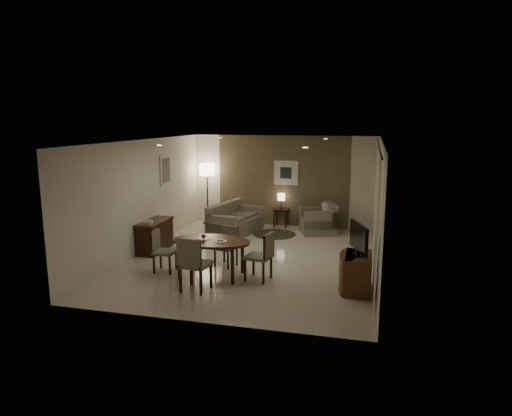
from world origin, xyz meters
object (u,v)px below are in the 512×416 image
(tv_cabinet, at_px, (358,273))
(side_table, at_px, (281,218))
(chair_left, at_px, (165,251))
(floor_lamp, at_px, (207,194))
(chair_far, at_px, (226,247))
(console_desk, at_px, (155,236))
(dining_table, at_px, (211,258))
(chair_right, at_px, (258,256))
(chair_near, at_px, (196,263))
(armchair, at_px, (318,218))
(sofa, at_px, (236,219))

(tv_cabinet, height_order, side_table, tv_cabinet)
(chair_left, height_order, floor_lamp, floor_lamp)
(chair_left, bearing_deg, tv_cabinet, -94.50)
(chair_far, bearing_deg, chair_left, -132.40)
(console_desk, xyz_separation_m, dining_table, (1.95, -1.40, 0.01))
(chair_right, bearing_deg, chair_left, -79.59)
(console_desk, bearing_deg, chair_left, -56.51)
(console_desk, distance_m, chair_far, 2.16)
(chair_far, bearing_deg, console_desk, 178.47)
(floor_lamp, bearing_deg, side_table, 1.88)
(dining_table, bearing_deg, chair_far, 82.88)
(chair_far, height_order, side_table, chair_far)
(console_desk, relative_size, floor_lamp, 0.65)
(tv_cabinet, xyz_separation_m, chair_near, (-2.96, -0.72, 0.18))
(armchair, distance_m, floor_lamp, 3.50)
(chair_far, xyz_separation_m, armchair, (1.61, 3.49, 0.00))
(chair_near, bearing_deg, side_table, -89.96)
(chair_far, xyz_separation_m, sofa, (-0.63, 2.83, -0.01))
(console_desk, xyz_separation_m, chair_near, (1.93, -2.22, 0.15))
(tv_cabinet, height_order, chair_far, chair_far)
(sofa, bearing_deg, chair_near, -161.41)
(dining_table, distance_m, chair_far, 0.70)
(chair_near, relative_size, chair_left, 1.19)
(chair_near, relative_size, sofa, 0.58)
(armchair, bearing_deg, tv_cabinet, -3.51)
(dining_table, bearing_deg, chair_right, 1.95)
(sofa, bearing_deg, chair_left, -176.57)
(chair_right, xyz_separation_m, armchair, (0.72, 4.15, -0.06))
(chair_far, relative_size, sofa, 0.48)
(chair_near, bearing_deg, dining_table, -85.37)
(chair_near, bearing_deg, floor_lamp, -66.26)
(sofa, bearing_deg, console_desk, 158.20)
(chair_left, bearing_deg, chair_far, -62.35)
(chair_left, bearing_deg, console_desk, 30.97)
(dining_table, xyz_separation_m, chair_right, (0.98, 0.03, 0.11))
(tv_cabinet, bearing_deg, chair_left, 178.01)
(console_desk, bearing_deg, dining_table, -35.59)
(armchair, xyz_separation_m, side_table, (-1.15, 0.45, -0.16))
(console_desk, xyz_separation_m, chair_right, (2.93, -1.36, 0.12))
(chair_near, distance_m, armchair, 5.29)
(chair_right, bearing_deg, side_table, -164.15)
(armchair, distance_m, side_table, 1.25)
(armchair, height_order, floor_lamp, floor_lamp)
(chair_right, relative_size, side_table, 1.77)
(chair_far, bearing_deg, dining_table, -79.69)
(tv_cabinet, relative_size, chair_left, 1.02)
(console_desk, bearing_deg, side_table, 52.31)
(chair_right, bearing_deg, console_desk, -104.48)
(dining_table, distance_m, armchair, 4.51)
(chair_far, relative_size, chair_right, 0.88)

